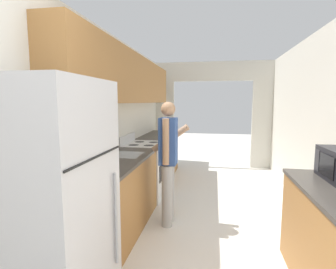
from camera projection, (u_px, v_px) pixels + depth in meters
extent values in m
cube|color=silver|center=(95.00, 127.00, 3.27)|extent=(0.06, 7.80, 2.50)
cube|color=#9E6B38|center=(132.00, 79.00, 4.05)|extent=(0.32, 4.16, 0.72)
cube|color=silver|center=(161.00, 124.00, 6.53)|extent=(0.65, 0.06, 2.05)
cube|color=silver|center=(266.00, 125.00, 6.09)|extent=(0.65, 0.06, 2.05)
cube|color=silver|center=(213.00, 71.00, 6.15)|extent=(3.15, 0.06, 0.45)
cube|color=#9E6B38|center=(115.00, 200.00, 3.07)|extent=(0.60, 1.83, 0.85)
cube|color=#3D3833|center=(113.00, 163.00, 3.01)|extent=(0.62, 1.85, 0.03)
cube|color=#9E6B38|center=(158.00, 157.00, 5.48)|extent=(0.60, 1.57, 0.85)
cube|color=#3D3833|center=(158.00, 136.00, 5.43)|extent=(0.62, 1.58, 0.03)
cube|color=#9EA3A8|center=(125.00, 155.00, 3.39)|extent=(0.42, 0.44, 0.00)
cube|color=#B7B7BC|center=(47.00, 211.00, 1.72)|extent=(0.73, 0.76, 1.71)
cube|color=black|center=(97.00, 157.00, 1.61)|extent=(0.01, 0.73, 0.01)
cylinder|color=#99999E|center=(116.00, 219.00, 1.91)|extent=(0.02, 0.02, 0.68)
cube|color=white|center=(144.00, 170.00, 4.34)|extent=(0.62, 0.76, 0.89)
cube|color=black|center=(163.00, 171.00, 4.28)|extent=(0.01, 0.52, 0.27)
cylinder|color=#B7B7BC|center=(164.00, 158.00, 4.25)|extent=(0.02, 0.61, 0.02)
cube|color=white|center=(127.00, 139.00, 4.32)|extent=(0.04, 0.76, 0.14)
cylinder|color=#232328|center=(149.00, 146.00, 4.10)|extent=(0.16, 0.16, 0.01)
cylinder|color=#232328|center=(154.00, 142.00, 4.42)|extent=(0.16, 0.16, 0.01)
cylinder|color=#232328|center=(134.00, 145.00, 4.14)|extent=(0.16, 0.16, 0.01)
cylinder|color=#232328|center=(140.00, 142.00, 4.46)|extent=(0.16, 0.16, 0.01)
cylinder|color=#9E9E9E|center=(167.00, 196.00, 3.27)|extent=(0.13, 0.13, 0.78)
cylinder|color=#9E9E9E|center=(169.00, 192.00, 3.44)|extent=(0.13, 0.13, 0.78)
cube|color=#335193|center=(168.00, 141.00, 3.27)|extent=(0.21, 0.21, 0.59)
cylinder|color=tan|center=(166.00, 142.00, 3.13)|extent=(0.08, 0.08, 0.56)
cylinder|color=tan|center=(170.00, 139.00, 3.41)|extent=(0.50, 0.09, 0.39)
sphere|color=tan|center=(168.00, 109.00, 3.22)|extent=(0.18, 0.18, 0.18)
cube|color=black|center=(327.00, 165.00, 2.24)|extent=(0.01, 0.29, 0.19)
cube|color=#38383D|center=(317.00, 160.00, 2.45)|extent=(0.01, 0.10, 0.20)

